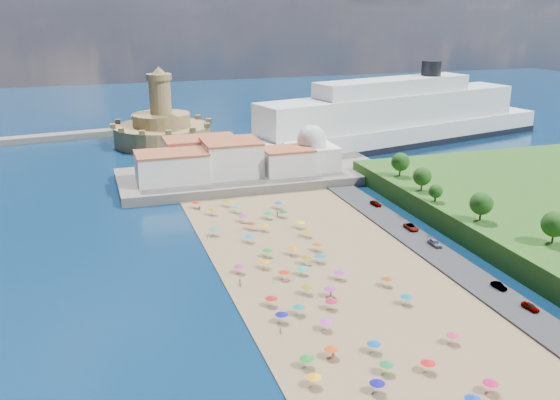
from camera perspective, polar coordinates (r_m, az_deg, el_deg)
name	(u,v)px	position (r m, az deg, el deg)	size (l,w,h in m)	color
ground	(297,267)	(143.43, 1.54, -6.11)	(700.00, 700.00, 0.00)	#071938
terrace	(254,175)	(211.56, -2.42, 2.26)	(90.00, 36.00, 3.00)	#59544C
jetty	(173,157)	(240.64, -9.73, 3.86)	(18.00, 70.00, 2.40)	#59544C
waterfront_buildings	(215,160)	(207.60, -5.97, 3.69)	(57.00, 29.00, 11.00)	silver
domed_building	(311,151)	(213.85, 2.88, 4.49)	(16.00, 16.00, 15.00)	silver
fortress	(162,128)	(268.54, -10.74, 6.44)	(40.00, 40.00, 32.40)	#9E824F
cruise_ship	(392,121)	(265.62, 10.18, 7.09)	(155.94, 58.68, 33.85)	black
beach_parasols	(307,277)	(133.25, 2.51, -7.05)	(31.75, 115.90, 2.20)	gray
beachgoers	(270,280)	(134.03, -0.96, -7.37)	(25.30, 102.96, 1.86)	tan
parked_cars	(430,239)	(159.70, 13.54, -3.53)	(2.39, 71.92, 1.43)	gray
hillside_trees	(500,211)	(157.72, 19.46, -0.94)	(13.68, 106.03, 7.53)	#382314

